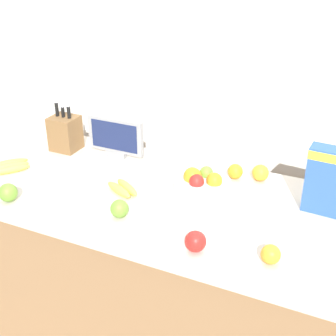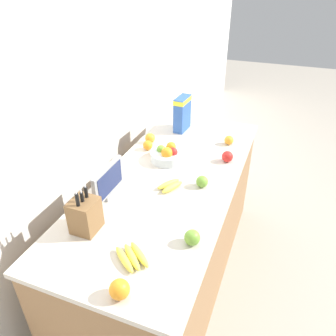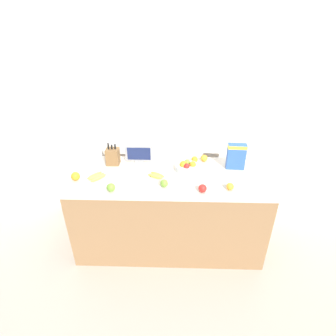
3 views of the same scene
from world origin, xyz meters
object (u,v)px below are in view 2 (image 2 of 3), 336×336
knife_block (85,215)px  orange_back_center (150,138)px  orange_by_cereal (148,145)px  apple_by_knife_block (202,182)px  orange_front_right (229,140)px  apple_rear (227,157)px  banana_bunch_right (170,186)px  apple_near_bananas (192,238)px  orange_near_bowl (119,289)px  banana_bunch_left (132,257)px  fruit_bowl (168,154)px  cereal_box (182,112)px  small_monitor (109,181)px

knife_block → orange_back_center: 1.01m
knife_block → orange_by_cereal: bearing=3.8°
orange_back_center → apple_by_knife_block: bearing=-128.6°
knife_block → apple_by_knife_block: (0.58, -0.44, -0.05)m
orange_back_center → orange_front_right: orange_back_center is taller
orange_back_center → knife_block: bearing=-175.0°
apple_rear → orange_front_right: 0.26m
orange_by_cereal → apple_by_knife_block: bearing=-122.2°
banana_bunch_right → apple_near_bananas: (-0.40, -0.26, 0.02)m
apple_near_bananas → orange_near_bowl: size_ratio=0.92×
banana_bunch_left → orange_back_center: 1.18m
knife_block → fruit_bowl: 0.82m
cereal_box → apple_by_knife_block: (-0.74, -0.38, -0.12)m
small_monitor → orange_near_bowl: 0.70m
knife_block → apple_rear: size_ratio=3.64×
apple_rear → apple_by_knife_block: bearing=167.6°
apple_near_bananas → cereal_box: bearing=21.2°
cereal_box → banana_bunch_right: bearing=-162.5°
banana_bunch_left → orange_back_center: size_ratio=2.78×
fruit_bowl → orange_near_bowl: bearing=-168.9°
knife_block → banana_bunch_right: (0.49, -0.27, -0.07)m
orange_front_right → apple_rear: bearing=-170.3°
apple_rear → orange_back_center: size_ratio=1.02×
banana_bunch_right → orange_back_center: (0.51, 0.36, 0.02)m
apple_rear → orange_near_bowl: (-1.23, 0.17, 0.00)m
banana_bunch_right → orange_back_center: 0.62m
small_monitor → apple_near_bananas: size_ratio=3.77×
fruit_bowl → orange_front_right: bearing=-41.7°
orange_front_right → apple_by_knife_block: bearing=176.8°
small_monitor → banana_bunch_right: bearing=-54.9°
small_monitor → banana_bunch_right: small_monitor is taller
orange_front_right → banana_bunch_right: bearing=163.4°
orange_front_right → cereal_box: bearing=73.4°
apple_rear → apple_by_knife_block: apple_rear is taller
apple_near_bananas → orange_by_cereal: size_ratio=1.13×
fruit_bowl → banana_bunch_right: size_ratio=1.33×
small_monitor → orange_by_cereal: (0.61, 0.03, -0.08)m
banana_bunch_right → orange_near_bowl: (-0.79, -0.08, 0.02)m
banana_bunch_left → orange_front_right: bearing=-7.5°
cereal_box → apple_rear: bearing=-126.4°
knife_block → fruit_bowl: knife_block is taller
small_monitor → apple_rear: 0.85m
knife_block → banana_bunch_left: knife_block is taller
orange_by_cereal → small_monitor: bearing=-177.0°
apple_rear → orange_near_bowl: 1.24m
small_monitor → banana_bunch_left: (-0.39, -0.34, -0.09)m
fruit_bowl → orange_front_right: 0.52m
small_monitor → banana_bunch_right: (0.21, -0.30, -0.09)m
orange_front_right → apple_near_bananas: bearing=-177.1°
apple_rear → banana_bunch_right: bearing=150.2°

